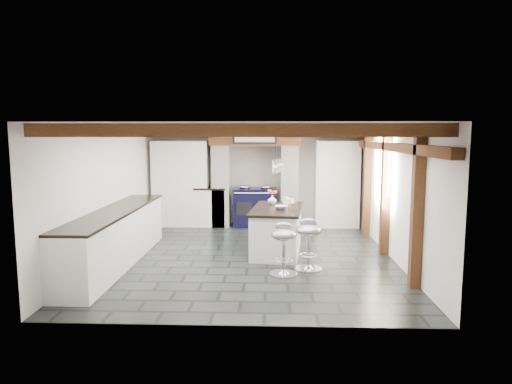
{
  "coord_description": "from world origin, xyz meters",
  "views": [
    {
      "loc": [
        0.4,
        -7.94,
        2.17
      ],
      "look_at": [
        0.1,
        0.4,
        1.1
      ],
      "focal_mm": 32.0,
      "sensor_mm": 36.0,
      "label": 1
    }
  ],
  "objects_px": {
    "bar_stool_far": "(284,243)",
    "bar_stool_near": "(308,238)",
    "kitchen_island": "(277,230)",
    "range_cooker": "(255,206)"
  },
  "relations": [
    {
      "from": "range_cooker",
      "to": "kitchen_island",
      "type": "height_order",
      "value": "kitchen_island"
    },
    {
      "from": "bar_stool_far",
      "to": "bar_stool_near",
      "type": "bearing_deg",
      "value": 48.69
    },
    {
      "from": "kitchen_island",
      "to": "bar_stool_near",
      "type": "relative_size",
      "value": 2.12
    },
    {
      "from": "range_cooker",
      "to": "bar_stool_near",
      "type": "distance_m",
      "value": 3.62
    },
    {
      "from": "range_cooker",
      "to": "bar_stool_far",
      "type": "xyz_separation_m",
      "value": [
        0.58,
        -3.77,
        0.04
      ]
    },
    {
      "from": "bar_stool_near",
      "to": "bar_stool_far",
      "type": "relative_size",
      "value": 1.02
    },
    {
      "from": "range_cooker",
      "to": "kitchen_island",
      "type": "relative_size",
      "value": 0.57
    },
    {
      "from": "kitchen_island",
      "to": "bar_stool_near",
      "type": "xyz_separation_m",
      "value": [
        0.49,
        -1.08,
        0.09
      ]
    },
    {
      "from": "kitchen_island",
      "to": "bar_stool_far",
      "type": "bearing_deg",
      "value": -80.1
    },
    {
      "from": "kitchen_island",
      "to": "range_cooker",
      "type": "bearing_deg",
      "value": 107.3
    }
  ]
}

